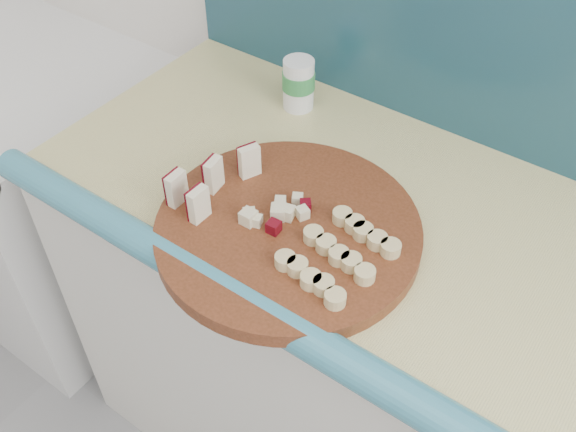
# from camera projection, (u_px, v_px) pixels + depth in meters

# --- Properties ---
(porcelain_fixture) EXTENTS (0.70, 0.72, 0.84)m
(porcelain_fixture) POSITION_uv_depth(u_px,v_px,m) (49.00, 185.00, 1.93)
(porcelain_fixture) COLOR white
(porcelain_fixture) RESTS_ON ground
(cutting_board) EXTENTS (0.50, 0.50, 0.03)m
(cutting_board) POSITION_uv_depth(u_px,v_px,m) (288.00, 230.00, 1.07)
(cutting_board) COLOR #43200E
(cutting_board) RESTS_ON kitchen_counter
(apple_wedges) EXTENTS (0.08, 0.18, 0.06)m
(apple_wedges) POSITION_uv_depth(u_px,v_px,m) (210.00, 181.00, 1.09)
(apple_wedges) COLOR beige
(apple_wedges) RESTS_ON cutting_board
(apple_chunks) EXTENTS (0.07, 0.07, 0.02)m
(apple_chunks) POSITION_uv_depth(u_px,v_px,m) (276.00, 212.00, 1.07)
(apple_chunks) COLOR beige
(apple_chunks) RESTS_ON cutting_board
(banana_slices) EXTENTS (0.16, 0.18, 0.02)m
(banana_slices) POSITION_uv_depth(u_px,v_px,m) (339.00, 254.00, 1.00)
(banana_slices) COLOR #D3BC81
(banana_slices) RESTS_ON cutting_board
(canister) EXTENTS (0.07, 0.07, 0.11)m
(canister) POSITION_uv_depth(u_px,v_px,m) (299.00, 83.00, 1.31)
(canister) COLOR white
(canister) RESTS_ON kitchen_counter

